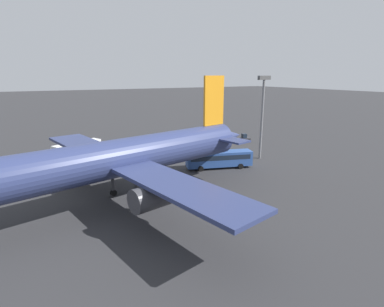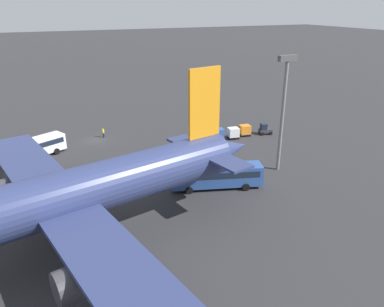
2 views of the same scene
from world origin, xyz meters
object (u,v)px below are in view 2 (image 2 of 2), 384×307
at_px(airplane, 44,204).
at_px(worker_person, 103,133).
at_px(shuttle_bus_far, 216,175).
at_px(shuttle_bus_near, 33,147).
at_px(cargo_cart_blue, 218,133).
at_px(cargo_cart_white, 233,132).
at_px(cargo_cart_orange, 245,130).
at_px(baggage_tug, 265,129).

relative_size(airplane, worker_person, 29.22).
bearing_deg(shuttle_bus_far, shuttle_bus_near, -26.87).
distance_m(shuttle_bus_near, cargo_cart_blue, 31.46).
height_order(airplane, shuttle_bus_far, airplane).
bearing_deg(cargo_cart_blue, worker_person, -27.48).
bearing_deg(cargo_cart_white, shuttle_bus_near, -8.58).
height_order(airplane, worker_person, airplane).
bearing_deg(cargo_cart_white, shuttle_bus_far, 53.44).
relative_size(shuttle_bus_near, cargo_cart_orange, 4.72).
bearing_deg(cargo_cart_orange, worker_person, -22.20).
xyz_separation_m(worker_person, cargo_cart_white, (-21.66, 10.49, 0.32)).
distance_m(shuttle_bus_near, worker_person, 13.43).
xyz_separation_m(worker_person, cargo_cart_blue, (-18.87, 9.81, 0.32)).
height_order(airplane, baggage_tug, airplane).
bearing_deg(baggage_tug, shuttle_bus_far, 49.84).
distance_m(cargo_cart_orange, cargo_cart_white, 2.84).
bearing_deg(shuttle_bus_near, cargo_cart_white, 145.58).
relative_size(baggage_tug, cargo_cart_blue, 1.17).
relative_size(cargo_cart_orange, cargo_cart_white, 1.00).
bearing_deg(shuttle_bus_far, cargo_cart_white, -109.29).
xyz_separation_m(airplane, worker_person, (-11.95, -34.04, -5.46)).
bearing_deg(cargo_cart_white, cargo_cart_orange, -169.65).
xyz_separation_m(worker_person, cargo_cart_orange, (-24.46, 9.98, 0.32)).
bearing_deg(shuttle_bus_near, shuttle_bus_far, 110.03).
bearing_deg(shuttle_bus_near, worker_person, 177.83).
relative_size(cargo_cart_orange, cargo_cart_blue, 1.00).
xyz_separation_m(airplane, baggage_tug, (-40.38, -23.34, -5.39)).
bearing_deg(cargo_cart_white, baggage_tug, 178.22).
relative_size(baggage_tug, worker_person, 1.48).
bearing_deg(shuttle_bus_far, cargo_cart_orange, -114.29).
bearing_deg(cargo_cart_blue, cargo_cart_orange, 178.26).
relative_size(airplane, shuttle_bus_far, 4.05).
bearing_deg(worker_person, airplane, 70.66).
xyz_separation_m(baggage_tug, cargo_cart_blue, (9.56, -0.89, 0.25)).
xyz_separation_m(cargo_cart_white, cargo_cart_blue, (2.80, -0.68, 0.00)).
height_order(shuttle_bus_near, baggage_tug, shuttle_bus_near).
bearing_deg(cargo_cart_blue, airplane, 38.18).
height_order(worker_person, cargo_cart_orange, cargo_cart_orange).
bearing_deg(baggage_tug, cargo_cart_blue, 4.12).
bearing_deg(airplane, worker_person, -121.78).
bearing_deg(airplane, shuttle_bus_near, -101.80).
xyz_separation_m(shuttle_bus_near, baggage_tug, (-40.70, 5.33, -0.90)).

